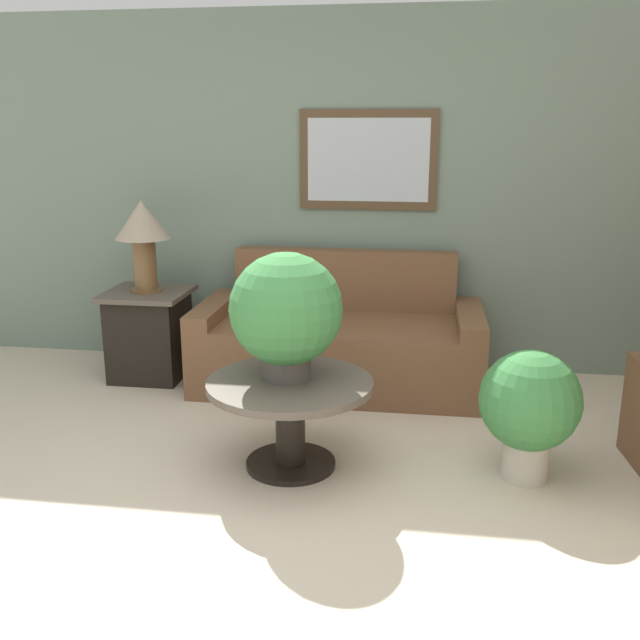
{
  "coord_description": "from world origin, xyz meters",
  "views": [
    {
      "loc": [
        0.63,
        -2.65,
        1.8
      ],
      "look_at": [
        0.01,
        1.56,
        0.63
      ],
      "focal_mm": 40.0,
      "sensor_mm": 36.0,
      "label": 1
    }
  ],
  "objects_px": {
    "couch_main": "(339,344)",
    "coffee_table": "(290,405)",
    "side_table": "(150,333)",
    "potted_plant_floor": "(530,405)",
    "potted_plant_on_table": "(286,312)",
    "table_lamp": "(143,229)"
  },
  "relations": [
    {
      "from": "side_table",
      "to": "potted_plant_on_table",
      "type": "bearing_deg",
      "value": -44.31
    },
    {
      "from": "side_table",
      "to": "table_lamp",
      "type": "xyz_separation_m",
      "value": [
        0.0,
        0.0,
        0.76
      ]
    },
    {
      "from": "potted_plant_floor",
      "to": "side_table",
      "type": "bearing_deg",
      "value": 154.14
    },
    {
      "from": "potted_plant_on_table",
      "to": "side_table",
      "type": "bearing_deg",
      "value": 135.69
    },
    {
      "from": "table_lamp",
      "to": "potted_plant_on_table",
      "type": "relative_size",
      "value": 0.96
    },
    {
      "from": "side_table",
      "to": "potted_plant_floor",
      "type": "height_order",
      "value": "potted_plant_floor"
    },
    {
      "from": "table_lamp",
      "to": "potted_plant_floor",
      "type": "bearing_deg",
      "value": -25.86
    },
    {
      "from": "potted_plant_on_table",
      "to": "potted_plant_floor",
      "type": "relative_size",
      "value": 0.97
    },
    {
      "from": "couch_main",
      "to": "potted_plant_on_table",
      "type": "xyz_separation_m",
      "value": [
        -0.13,
        -1.27,
        0.56
      ]
    },
    {
      "from": "couch_main",
      "to": "table_lamp",
      "type": "distance_m",
      "value": 1.6
    },
    {
      "from": "potted_plant_floor",
      "to": "coffee_table",
      "type": "bearing_deg",
      "value": -177.91
    },
    {
      "from": "couch_main",
      "to": "table_lamp",
      "type": "relative_size",
      "value": 3.06
    },
    {
      "from": "potted_plant_on_table",
      "to": "couch_main",
      "type": "bearing_deg",
      "value": 84.16
    },
    {
      "from": "couch_main",
      "to": "potted_plant_on_table",
      "type": "relative_size",
      "value": 2.93
    },
    {
      "from": "potted_plant_floor",
      "to": "couch_main",
      "type": "bearing_deg",
      "value": 131.95
    },
    {
      "from": "table_lamp",
      "to": "potted_plant_floor",
      "type": "distance_m",
      "value": 2.89
    },
    {
      "from": "couch_main",
      "to": "coffee_table",
      "type": "relative_size",
      "value": 2.23
    },
    {
      "from": "table_lamp",
      "to": "potted_plant_floor",
      "type": "height_order",
      "value": "table_lamp"
    },
    {
      "from": "table_lamp",
      "to": "side_table",
      "type": "bearing_deg",
      "value": 180.0
    },
    {
      "from": "coffee_table",
      "to": "table_lamp",
      "type": "xyz_separation_m",
      "value": [
        -1.28,
        1.27,
        0.73
      ]
    },
    {
      "from": "couch_main",
      "to": "potted_plant_floor",
      "type": "bearing_deg",
      "value": -48.05
    },
    {
      "from": "side_table",
      "to": "potted_plant_floor",
      "type": "distance_m",
      "value": 2.81
    }
  ]
}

